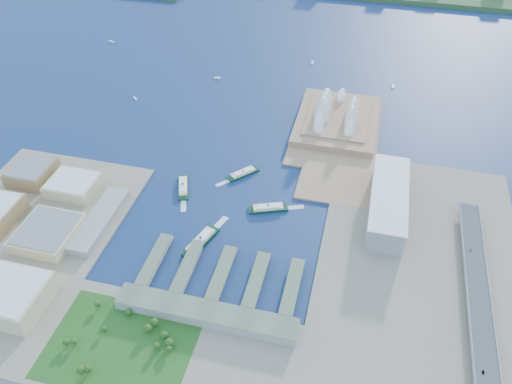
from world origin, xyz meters
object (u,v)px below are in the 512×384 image
(opera_house, at_px, (338,108))
(car_b, at_px, (483,372))
(ferry_b, at_px, (243,172))
(ferry_c, at_px, (201,240))
(ferry_a, at_px, (183,186))
(car_c, at_px, (471,250))
(ferry_d, at_px, (268,207))
(toaster_building, at_px, (388,203))

(opera_house, height_order, car_b, opera_house)
(ferry_b, distance_m, ferry_c, 145.46)
(ferry_a, distance_m, ferry_b, 89.59)
(opera_house, relative_size, car_b, 44.66)
(ferry_b, bearing_deg, opera_house, 97.46)
(ferry_c, relative_size, car_b, 15.08)
(ferry_a, height_order, car_c, car_c)
(ferry_a, height_order, ferry_d, ferry_d)
(ferry_b, relative_size, ferry_c, 0.81)
(ferry_c, bearing_deg, ferry_b, -78.43)
(opera_house, xyz_separation_m, ferry_d, (-63.93, -229.92, -26.98))
(car_c, bearing_deg, car_b, -90.00)
(ferry_a, bearing_deg, opera_house, 28.20)
(ferry_b, height_order, ferry_c, ferry_c)
(opera_house, height_order, toaster_building, opera_house)
(opera_house, distance_m, toaster_building, 219.62)
(opera_house, relative_size, car_c, 43.84)
(ferry_b, height_order, car_c, car_c)
(opera_house, bearing_deg, ferry_b, -125.03)
(toaster_building, relative_size, car_b, 38.46)
(opera_house, relative_size, ferry_d, 3.39)
(ferry_b, distance_m, ferry_d, 82.79)
(ferry_d, xyz_separation_m, car_b, (254.93, -188.67, 10.49))
(opera_house, xyz_separation_m, ferry_b, (-116.16, -165.68, -27.35))
(ferry_a, bearing_deg, car_c, -26.46)
(toaster_building, height_order, car_b, toaster_building)
(opera_house, distance_m, ferry_d, 240.16)
(opera_house, bearing_deg, ferry_a, -131.41)
(ferry_a, relative_size, car_b, 13.00)
(ferry_d, bearing_deg, ferry_a, 62.23)
(car_c, bearing_deg, ferry_c, -170.54)
(toaster_building, bearing_deg, opera_house, 114.23)
(car_b, distance_m, car_c, 162.16)
(opera_house, bearing_deg, car_c, -53.32)
(ferry_b, bearing_deg, car_b, 3.03)
(toaster_building, height_order, car_c, toaster_building)
(ferry_a, relative_size, car_c, 12.76)
(ferry_c, xyz_separation_m, car_b, (323.15, -108.33, 9.77))
(ferry_c, distance_m, car_b, 340.96)
(car_b, bearing_deg, ferry_a, 152.01)
(ferry_d, distance_m, car_b, 317.32)
(opera_house, xyz_separation_m, toaster_building, (90.00, -200.00, -11.50))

